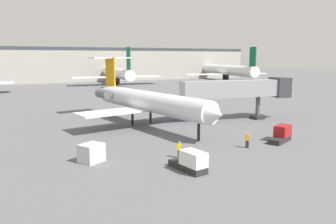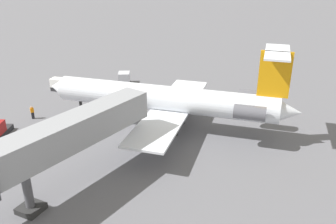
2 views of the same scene
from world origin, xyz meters
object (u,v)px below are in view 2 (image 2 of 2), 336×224
Objects in this scene: ground_crew_loader at (78,91)px; cargo_container_uld at (124,78)px; ground_crew_marshaller at (32,112)px; regional_jet at (170,99)px; baggage_tug_trailing at (61,85)px; jet_bridge at (53,141)px.

ground_crew_loader is 0.62× the size of cargo_container_uld.
ground_crew_marshaller is 17.05m from cargo_container_uld.
ground_crew_loader is at bearing 179.26° from ground_crew_marshaller.
regional_jet reaches higher than baggage_tug_trailing.
ground_crew_loader is at bearing -144.40° from jet_bridge.
regional_jet is 1.61× the size of jet_bridge.
regional_jet reaches higher than jet_bridge.
jet_bridge is 10.97× the size of ground_crew_loader.
baggage_tug_trailing is at bearing -102.58° from regional_jet.
ground_crew_loader is at bearing -102.06° from regional_jet.
ground_crew_marshaller is at bearing -72.97° from regional_jet.
ground_crew_marshaller is (-10.47, -13.77, -4.14)m from jet_bridge.
ground_crew_marshaller is at bearing -0.74° from ground_crew_loader.
jet_bridge reaches higher than baggage_tug_trailing.
cargo_container_uld is (-16.82, 2.79, 0.04)m from ground_crew_marshaller.
ground_crew_marshaller is 0.62× the size of cargo_container_uld.
regional_jet is 17.59m from ground_crew_marshaller.
jet_bridge reaches higher than cargo_container_uld.
ground_crew_loader is 8.64m from cargo_container_uld.
jet_bridge is 10.97× the size of ground_crew_marshaller.
cargo_container_uld is at bearing -158.08° from jet_bridge.
ground_crew_loader is 0.41× the size of baggage_tug_trailing.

